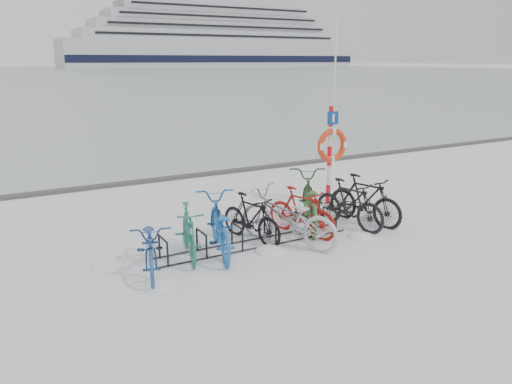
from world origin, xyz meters
TOP-DOWN VIEW (x-y plane):
  - ground at (0.00, 0.00)m, footprint 900.00×900.00m
  - quay_edge at (0.00, 5.90)m, footprint 400.00×0.25m
  - bike_rack at (0.00, 0.00)m, footprint 4.00×0.48m
  - lifebuoy_station at (2.99, 1.57)m, footprint 0.83×0.23m
  - cruise_ferry at (96.90, 214.04)m, footprint 140.09×26.42m
  - bike_0 at (-2.08, -0.22)m, footprint 1.11×1.92m
  - bike_1 at (-1.30, 0.06)m, footprint 0.84×1.69m
  - bike_2 at (-0.72, 0.02)m, footprint 1.28×2.18m
  - bike_3 at (0.08, 0.25)m, footprint 0.85×1.66m
  - bike_4 at (0.57, -0.28)m, footprint 1.60×2.26m
  - bike_5 at (1.14, 0.07)m, footprint 1.00×1.72m
  - bike_6 at (1.58, 0.43)m, footprint 1.78×2.35m
  - bike_7 at (2.28, -0.02)m, footprint 0.90×1.81m
  - bike_8 at (2.75, 0.02)m, footprint 1.01×1.88m
  - snow_drifts at (0.22, -0.05)m, footprint 6.26×2.07m

SIDE VIEW (x-z plane):
  - ground at x=0.00m, z-range 0.00..0.00m
  - snow_drifts at x=0.22m, z-range -0.10..0.10m
  - quay_edge at x=0.00m, z-range 0.00..0.10m
  - bike_rack at x=0.00m, z-range -0.05..0.41m
  - bike_0 at x=-2.08m, z-range 0.00..0.95m
  - bike_3 at x=0.08m, z-range 0.00..0.96m
  - bike_1 at x=-1.30m, z-range 0.00..0.98m
  - bike_5 at x=1.14m, z-range 0.00..1.00m
  - bike_7 at x=2.28m, z-range 0.00..1.05m
  - bike_2 at x=-0.72m, z-range 0.00..1.08m
  - bike_8 at x=2.75m, z-range 0.00..1.09m
  - bike_4 at x=0.57m, z-range 0.00..1.13m
  - bike_6 at x=1.58m, z-range 0.00..1.18m
  - lifebuoy_station at x=2.99m, z-range -0.71..3.62m
  - cruise_ferry at x=96.90m, z-range -10.48..35.55m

